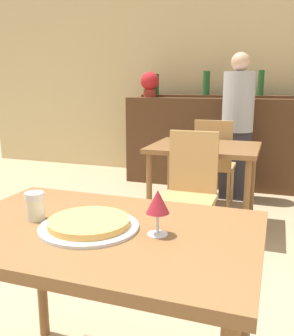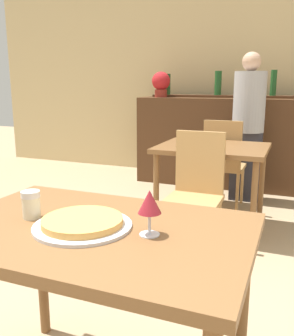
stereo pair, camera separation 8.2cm
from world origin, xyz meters
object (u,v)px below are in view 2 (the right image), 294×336
(chair_far_side_back, at_px, (223,159))
(person_standing, at_px, (248,123))
(potted_plant, at_px, (161,83))
(chair_far_side_front, at_px, (196,186))
(cheese_shaker, at_px, (31,204))
(pizza_tray, at_px, (83,223))
(wine_glass, at_px, (149,203))

(chair_far_side_back, relative_size, person_standing, 0.58)
(chair_far_side_back, relative_size, potted_plant, 2.84)
(chair_far_side_front, height_order, cheese_shaker, chair_far_side_front)
(potted_plant, bearing_deg, person_standing, -23.79)
(person_standing, distance_m, potted_plant, 1.38)
(chair_far_side_front, bearing_deg, chair_far_side_back, 90.00)
(pizza_tray, relative_size, cheese_shaker, 3.33)
(chair_far_side_back, bearing_deg, cheese_shaker, 84.84)
(chair_far_side_back, bearing_deg, wine_glass, 95.09)
(person_standing, relative_size, potted_plant, 4.92)
(chair_far_side_back, xyz_separation_m, potted_plant, (-1.02, 0.93, 0.77))
(cheese_shaker, bearing_deg, chair_far_side_front, 81.30)
(wine_glass, bearing_deg, potted_plant, 109.28)
(chair_far_side_back, height_order, potted_plant, potted_plant)
(chair_far_side_back, height_order, wine_glass, wine_glass)
(cheese_shaker, relative_size, potted_plant, 0.33)
(person_standing, height_order, wine_glass, person_standing)
(cheese_shaker, height_order, potted_plant, potted_plant)
(wine_glass, xyz_separation_m, potted_plant, (-1.26, 3.61, 0.40))
(chair_far_side_back, xyz_separation_m, pizza_tray, (-0.01, -2.70, 0.27))
(chair_far_side_front, height_order, person_standing, person_standing)
(wine_glass, bearing_deg, person_standing, 91.14)
(cheese_shaker, xyz_separation_m, potted_plant, (-0.78, 3.62, 0.46))
(wine_glass, bearing_deg, pizza_tray, -174.50)
(chair_far_side_back, distance_m, wine_glass, 2.71)
(person_standing, bearing_deg, potted_plant, 156.21)
(cheese_shaker, bearing_deg, person_standing, 82.27)
(pizza_tray, bearing_deg, chair_far_side_front, 89.69)
(chair_far_side_front, xyz_separation_m, cheese_shaker, (-0.24, -1.59, 0.31))
(chair_far_side_front, height_order, wine_glass, wine_glass)
(pizza_tray, relative_size, wine_glass, 2.23)
(chair_far_side_back, relative_size, pizza_tray, 2.63)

